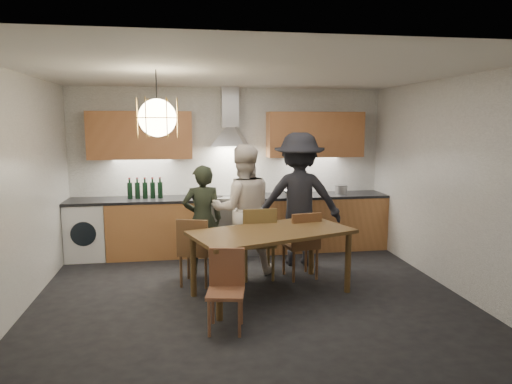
{
  "coord_description": "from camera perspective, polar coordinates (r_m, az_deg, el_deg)",
  "views": [
    {
      "loc": [
        -0.73,
        -5.11,
        2.05
      ],
      "look_at": [
        0.14,
        0.4,
        1.2
      ],
      "focal_mm": 32.0,
      "sensor_mm": 36.0,
      "label": 1
    }
  ],
  "objects": [
    {
      "name": "ground",
      "position": [
        5.55,
        -0.82,
        -13.01
      ],
      "size": [
        5.0,
        5.0,
        0.0
      ],
      "primitive_type": "plane",
      "color": "black",
      "rests_on": "ground"
    },
    {
      "name": "room_shell",
      "position": [
        5.17,
        -0.86,
        4.86
      ],
      "size": [
        5.02,
        4.52,
        2.61
      ],
      "color": "white",
      "rests_on": "ground"
    },
    {
      "name": "counter_run",
      "position": [
        7.27,
        -2.84,
        -4.05
      ],
      "size": [
        5.0,
        0.62,
        0.9
      ],
      "color": "tan",
      "rests_on": "ground"
    },
    {
      "name": "range_stove",
      "position": [
        7.27,
        -3.02,
        -4.13
      ],
      "size": [
        0.9,
        0.6,
        0.92
      ],
      "color": "silver",
      "rests_on": "ground"
    },
    {
      "name": "wall_fixtures",
      "position": [
        7.21,
        -3.22,
        7.24
      ],
      "size": [
        4.3,
        0.54,
        1.1
      ],
      "color": "#C7804C",
      "rests_on": "ground"
    },
    {
      "name": "pendant_lamp",
      "position": [
        5.01,
        -12.24,
        9.05
      ],
      "size": [
        0.43,
        0.43,
        0.7
      ],
      "color": "black",
      "rests_on": "ground"
    },
    {
      "name": "dining_table",
      "position": [
        5.44,
        1.97,
        -5.75
      ],
      "size": [
        2.07,
        1.49,
        0.79
      ],
      "rotation": [
        0.0,
        0.0,
        0.33
      ],
      "color": "brown",
      "rests_on": "ground"
    },
    {
      "name": "chair_back_left",
      "position": [
        5.8,
        -7.67,
        -6.88
      ],
      "size": [
        0.5,
        0.5,
        0.88
      ],
      "rotation": [
        0.0,
        0.0,
        2.84
      ],
      "color": "brown",
      "rests_on": "ground"
    },
    {
      "name": "chair_back_mid",
      "position": [
        5.97,
        0.34,
        -5.85
      ],
      "size": [
        0.44,
        0.44,
        0.97
      ],
      "rotation": [
        0.0,
        0.0,
        3.13
      ],
      "color": "brown",
      "rests_on": "ground"
    },
    {
      "name": "chair_back_right",
      "position": [
        6.03,
        5.9,
        -6.1
      ],
      "size": [
        0.47,
        0.47,
        0.9
      ],
      "rotation": [
        0.0,
        0.0,
        3.32
      ],
      "color": "brown",
      "rests_on": "ground"
    },
    {
      "name": "chair_front",
      "position": [
        4.65,
        -3.75,
        -11.35
      ],
      "size": [
        0.42,
        0.42,
        0.8
      ],
      "rotation": [
        0.0,
        0.0,
        -0.19
      ],
      "color": "brown",
      "rests_on": "ground"
    },
    {
      "name": "person_left",
      "position": [
        6.27,
        -6.69,
        -3.42
      ],
      "size": [
        0.57,
        0.39,
        1.49
      ],
      "primitive_type": "imported",
      "rotation": [
        0.0,
        0.0,
        3.21
      ],
      "color": "black",
      "rests_on": "ground"
    },
    {
      "name": "person_mid",
      "position": [
        6.21,
        -1.66,
        -2.19
      ],
      "size": [
        0.87,
        0.68,
        1.76
      ],
      "primitive_type": "imported",
      "rotation": [
        0.0,
        0.0,
        3.16
      ],
      "color": "beige",
      "rests_on": "ground"
    },
    {
      "name": "person_right",
      "position": [
        6.61,
        5.37,
        -0.9
      ],
      "size": [
        1.33,
        0.89,
        1.91
      ],
      "primitive_type": "imported",
      "rotation": [
        0.0,
        0.0,
        2.99
      ],
      "color": "black",
      "rests_on": "ground"
    },
    {
      "name": "mixing_bowl",
      "position": [
        7.34,
        4.69,
        -0.06
      ],
      "size": [
        0.42,
        0.42,
        0.08
      ],
      "primitive_type": "imported",
      "rotation": [
        0.0,
        0.0,
        0.34
      ],
      "color": "#B3B3B6",
      "rests_on": "counter_run"
    },
    {
      "name": "stock_pot",
      "position": [
        7.54,
        10.58,
        0.27
      ],
      "size": [
        0.23,
        0.23,
        0.14
      ],
      "primitive_type": "cylinder",
      "rotation": [
        0.0,
        0.0,
        0.2
      ],
      "color": "#AAA9AD",
      "rests_on": "counter_run"
    },
    {
      "name": "wine_bottles",
      "position": [
        7.17,
        -13.7,
        0.48
      ],
      "size": [
        0.53,
        0.08,
        0.32
      ],
      "color": "black",
      "rests_on": "counter_run"
    }
  ]
}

